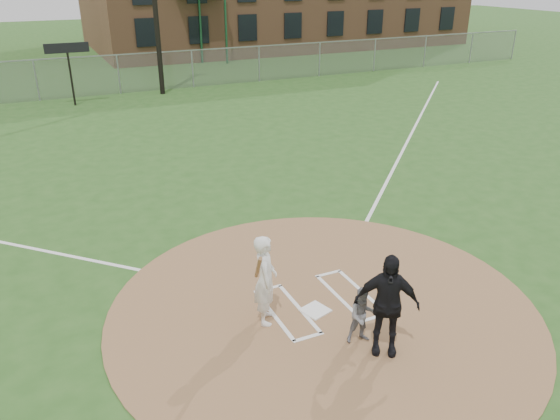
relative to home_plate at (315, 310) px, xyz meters
name	(u,v)px	position (x,y,z in m)	size (l,w,h in m)	color
ground	(323,307)	(0.21, 0.07, -0.04)	(140.00, 140.00, 0.00)	#27511B
dirt_circle	(323,307)	(0.21, 0.07, -0.03)	(8.40, 8.40, 0.02)	#966D47
home_plate	(315,310)	(0.00, 0.00, 0.00)	(0.47, 0.47, 0.03)	white
foul_line_first	(410,136)	(9.21, 9.07, -0.03)	(0.10, 24.00, 0.01)	white
catcher	(363,315)	(0.30, -1.16, 0.53)	(0.53, 0.41, 1.08)	slate
umpire	(387,304)	(0.51, -1.53, 0.92)	(1.10, 0.46, 1.88)	black
batters_boxes	(319,302)	(0.21, 0.22, -0.01)	(2.08, 1.88, 0.01)	white
batter_at_plate	(265,280)	(-0.99, 0.14, 0.88)	(0.73, 1.08, 1.78)	white
outfield_fence	(119,74)	(0.21, 22.07, 0.98)	(56.08, 0.08, 2.03)	slate
scoreboard_sign	(68,55)	(-2.29, 20.27, 2.35)	(2.00, 0.10, 2.93)	black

